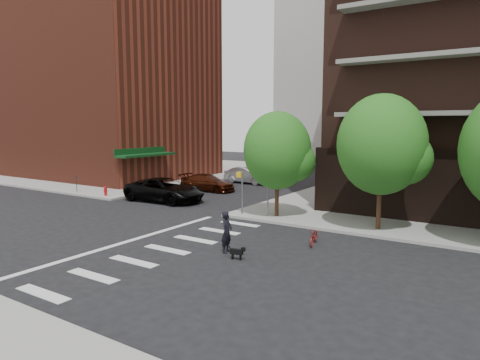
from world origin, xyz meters
name	(u,v)px	position (x,y,z in m)	size (l,w,h in m)	color
ground	(121,240)	(0.00, 0.00, 0.00)	(120.00, 120.00, 0.00)	black
sidewalk_nw	(132,169)	(-24.50, 23.50, 0.07)	(31.00, 33.00, 0.15)	gray
crosswalk	(154,247)	(2.21, 0.00, 0.01)	(3.85, 13.00, 0.01)	silver
midrise_nw	(107,82)	(-22.00, 18.00, 10.15)	(21.40, 15.50, 20.00)	maroon
tree_a	(277,151)	(4.00, 8.50, 4.04)	(4.00, 4.00, 5.90)	#301E11
tree_b	(381,145)	(10.00, 8.50, 4.54)	(4.50, 4.50, 6.65)	#301E11
pedestrian_signal	(248,186)	(2.32, 7.92, 1.85)	(2.18, 0.67, 2.60)	slate
fire_hydrant	(106,190)	(-10.50, 7.80, 0.55)	(0.24, 0.24, 0.73)	#A50C0C
parking_meter	(76,182)	(-14.00, 7.80, 0.96)	(0.10, 0.08, 1.32)	black
parked_car_black	(165,190)	(-5.50, 9.00, 0.85)	(6.12, 2.82, 1.70)	black
parked_car_maroon	(207,183)	(-5.92, 14.70, 0.71)	(4.86, 1.98, 1.41)	#3A1408
parked_car_silver	(248,175)	(-5.50, 20.57, 0.79)	(4.78, 1.67, 1.57)	#999C9F
scooter	(314,236)	(8.19, 4.34, 0.41)	(0.54, 1.54, 0.81)	maroon
dog_walker	(227,232)	(5.49, 1.11, 0.91)	(0.44, 0.67, 1.82)	black
dog	(237,252)	(6.43, 0.51, 0.35)	(0.66, 0.29, 0.55)	black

